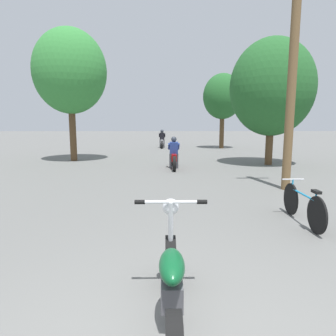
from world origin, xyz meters
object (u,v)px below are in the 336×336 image
at_px(motorcycle_rider_far, 162,141).
at_px(bicycle_parked, 303,205).
at_px(roadside_tree_right_far, 223,97).
at_px(motorcycle_foreground, 172,283).
at_px(roadside_tree_right_near, 272,88).
at_px(motorcycle_rider_lead, 174,156).
at_px(utility_pole, 292,78).
at_px(roadside_tree_left, 70,72).

bearing_deg(motorcycle_rider_far, bicycle_parked, -80.31).
height_order(roadside_tree_right_far, motorcycle_foreground, roadside_tree_right_far).
height_order(roadside_tree_right_near, bicycle_parked, roadside_tree_right_near).
bearing_deg(motorcycle_rider_lead, roadside_tree_right_near, 13.59).
relative_size(utility_pole, motorcycle_rider_far, 3.05).
relative_size(utility_pole, roadside_tree_right_far, 1.13).
relative_size(motorcycle_rider_lead, bicycle_parked, 1.22).
bearing_deg(motorcycle_rider_lead, bicycle_parked, -71.72).
xyz_separation_m(motorcycle_foreground, motorcycle_rider_lead, (0.29, 9.69, 0.09)).
relative_size(roadside_tree_right_far, motorcycle_rider_lead, 2.48).
height_order(roadside_tree_right_near, roadside_tree_left, roadside_tree_left).
bearing_deg(roadside_tree_right_near, motorcycle_rider_lead, -166.41).
xyz_separation_m(roadside_tree_right_near, roadside_tree_left, (-9.20, 1.47, 0.89)).
distance_m(roadside_tree_left, bicycle_parked, 12.41).
bearing_deg(roadside_tree_right_near, utility_pole, -103.61).
height_order(motorcycle_rider_lead, bicycle_parked, motorcycle_rider_lead).
relative_size(utility_pole, motorcycle_rider_lead, 2.81).
relative_size(roadside_tree_right_far, bicycle_parked, 3.03).
xyz_separation_m(utility_pole, motorcycle_rider_far, (-3.69, 13.81, -2.57)).
bearing_deg(bicycle_parked, motorcycle_foreground, -131.85).
height_order(motorcycle_rider_far, bicycle_parked, motorcycle_rider_far).
distance_m(utility_pole, roadside_tree_right_near, 5.14).
distance_m(roadside_tree_right_near, roadside_tree_right_far, 8.43).
relative_size(motorcycle_rider_far, bicycle_parked, 1.13).
bearing_deg(roadside_tree_right_near, motorcycle_rider_far, 119.04).
xyz_separation_m(roadside_tree_right_near, bicycle_parked, (-2.05, -7.88, -3.03)).
distance_m(roadside_tree_right_far, bicycle_parked, 16.69).
relative_size(utility_pole, roadside_tree_left, 0.95).
distance_m(roadside_tree_right_far, motorcycle_foreground, 19.82).
bearing_deg(roadside_tree_left, motorcycle_foreground, -69.31).
distance_m(roadside_tree_right_far, roadside_tree_left, 11.09).
distance_m(utility_pole, motorcycle_rider_far, 14.52).
bearing_deg(motorcycle_rider_far, roadside_tree_right_near, -60.96).
bearing_deg(motorcycle_rider_far, motorcycle_foreground, -89.12).
distance_m(roadside_tree_left, motorcycle_rider_lead, 6.67).
bearing_deg(bicycle_parked, roadside_tree_left, 127.44).
height_order(roadside_tree_left, motorcycle_rider_lead, roadside_tree_left).
distance_m(roadside_tree_right_near, bicycle_parked, 8.69).
xyz_separation_m(roadside_tree_right_far, roadside_tree_left, (-8.64, -6.94, 0.60)).
relative_size(motorcycle_foreground, motorcycle_rider_lead, 0.95).
bearing_deg(bicycle_parked, roadside_tree_right_far, 84.82).
xyz_separation_m(roadside_tree_left, motorcycle_rider_far, (4.31, 7.35, -3.76)).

